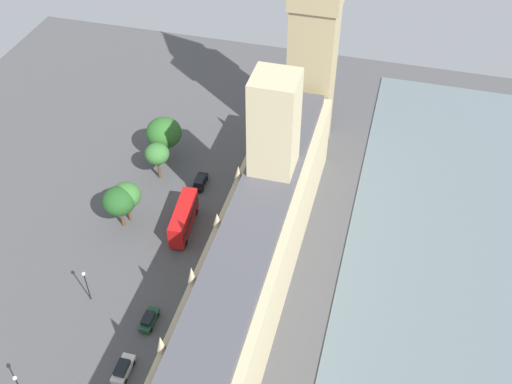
# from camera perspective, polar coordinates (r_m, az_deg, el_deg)

# --- Properties ---
(ground_plane) EXTENTS (147.96, 147.96, 0.00)m
(ground_plane) POSITION_cam_1_polar(r_m,az_deg,el_deg) (94.61, -1.59, -9.18)
(ground_plane) COLOR #4C4C4F
(river_thames) EXTENTS (44.68, 133.16, 0.25)m
(river_thames) POSITION_cam_1_polar(r_m,az_deg,el_deg) (94.74, 20.81, -13.09)
(river_thames) COLOR slate
(river_thames) RESTS_ON ground
(parliament_building) EXTENTS (10.72, 69.43, 30.78)m
(parliament_building) POSITION_cam_1_polar(r_m,az_deg,el_deg) (88.75, -0.21, -5.48)
(parliament_building) COLOR #CCBA8E
(parliament_building) RESTS_ON ground
(clock_tower) EXTENTS (8.91, 8.91, 52.00)m
(clock_tower) POSITION_cam_1_polar(r_m,az_deg,el_deg) (107.12, 5.61, 16.12)
(clock_tower) COLOR tan
(clock_tower) RESTS_ON ground
(car_black_leading) EXTENTS (2.13, 4.80, 1.74)m
(car_black_leading) POSITION_cam_1_polar(r_m,az_deg,el_deg) (111.00, -5.26, 0.98)
(car_black_leading) COLOR black
(car_black_leading) RESTS_ON ground
(double_decker_bus_kerbside) EXTENTS (3.58, 10.70, 4.75)m
(double_decker_bus_kerbside) POSITION_cam_1_polar(r_m,az_deg,el_deg) (102.04, -6.80, -2.40)
(double_decker_bus_kerbside) COLOR red
(double_decker_bus_kerbside) RESTS_ON ground
(car_dark_green_corner) EXTENTS (1.82, 4.22, 1.74)m
(car_dark_green_corner) POSITION_cam_1_polar(r_m,az_deg,el_deg) (91.58, -9.99, -11.67)
(car_dark_green_corner) COLOR #19472D
(car_dark_green_corner) RESTS_ON ground
(car_white_midblock) EXTENTS (1.97, 4.51, 1.74)m
(car_white_midblock) POSITION_cam_1_polar(r_m,az_deg,el_deg) (87.70, -12.35, -15.86)
(car_white_midblock) COLOR silver
(car_white_midblock) RESTS_ON ground
(pedestrian_by_river_gate) EXTENTS (0.54, 0.64, 1.65)m
(pedestrian_by_river_gate) POSITION_cam_1_polar(r_m,az_deg,el_deg) (99.24, -3.52, -5.35)
(pedestrian_by_river_gate) COLOR gray
(pedestrian_by_river_gate) RESTS_ON ground
(pedestrian_far_end) EXTENTS (0.67, 0.58, 1.69)m
(pedestrian_far_end) POSITION_cam_1_polar(r_m,az_deg,el_deg) (92.50, -5.68, -10.37)
(pedestrian_far_end) COLOR #336B60
(pedestrian_far_end) RESTS_ON ground
(plane_tree_near_tower) EXTENTS (5.55, 5.55, 7.94)m
(plane_tree_near_tower) POSITION_cam_1_polar(r_m,az_deg,el_deg) (102.47, -12.72, -0.83)
(plane_tree_near_tower) COLOR brown
(plane_tree_near_tower) RESTS_ON ground
(plane_tree_opposite_hall) EXTENTS (6.65, 6.65, 8.84)m
(plane_tree_opposite_hall) POSITION_cam_1_polar(r_m,az_deg,el_deg) (114.67, -8.62, 5.49)
(plane_tree_opposite_hall) COLOR brown
(plane_tree_opposite_hall) RESTS_ON ground
(plane_tree_under_trees) EXTENTS (4.44, 4.44, 7.46)m
(plane_tree_under_trees) POSITION_cam_1_polar(r_m,az_deg,el_deg) (110.66, -9.25, 3.52)
(plane_tree_under_trees) COLOR brown
(plane_tree_under_trees) RESTS_ON ground
(plane_tree_trailing) EXTENTS (5.01, 5.01, 7.77)m
(plane_tree_trailing) POSITION_cam_1_polar(r_m,az_deg,el_deg) (103.12, -12.07, -0.34)
(plane_tree_trailing) COLOR brown
(plane_tree_trailing) RESTS_ON ground
(street_lamp_slot_10) EXTENTS (0.56, 0.56, 6.19)m
(street_lamp_slot_10) POSITION_cam_1_polar(r_m,az_deg,el_deg) (93.55, -15.66, -8.01)
(street_lamp_slot_10) COLOR black
(street_lamp_slot_10) RESTS_ON ground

